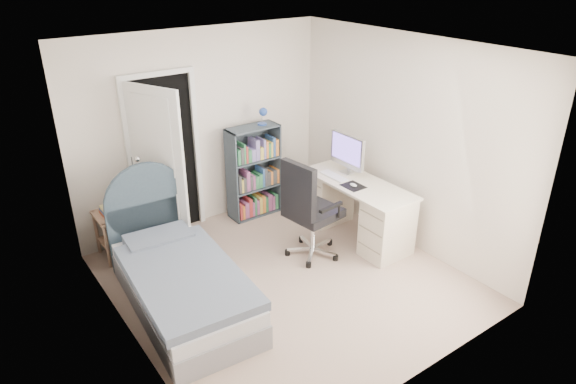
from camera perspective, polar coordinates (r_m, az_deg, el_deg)
room_shell at (r=5.14m, az=-0.24°, el=1.82°), size 3.50×3.70×2.60m
door at (r=6.17m, az=-14.00°, el=3.00°), size 0.92×0.77×2.06m
bed at (r=5.36m, az=-11.90°, el=-9.56°), size 1.09×2.08×1.24m
nightstand at (r=6.29m, az=-18.62°, el=-3.29°), size 0.45×0.45×0.65m
floor_lamp at (r=6.23m, az=-16.02°, el=-2.41°), size 0.18×0.18×1.23m
bookcase at (r=6.88m, az=-3.72°, el=1.89°), size 0.70×0.30×1.48m
desk at (r=6.44m, az=7.55°, el=-1.62°), size 0.61×1.53×1.25m
office_chair at (r=5.82m, az=2.17°, el=-1.56°), size 0.65×0.67×1.23m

